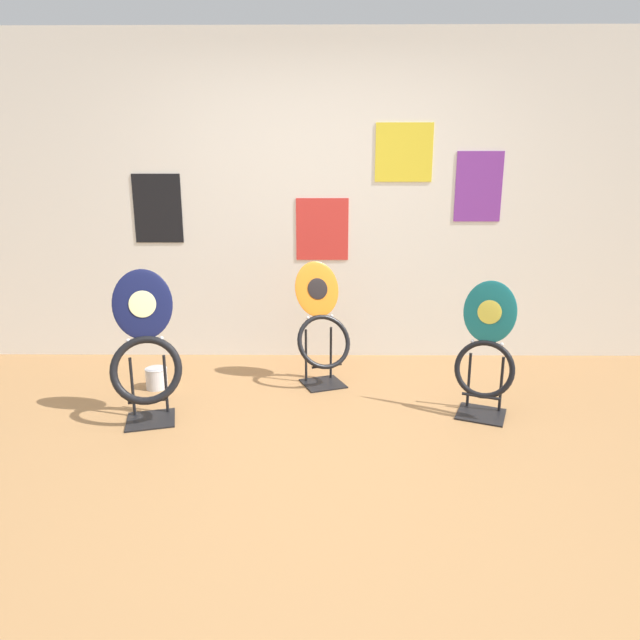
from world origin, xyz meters
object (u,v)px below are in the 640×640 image
toilet_seat_display_teal_sax (486,355)px  toilet_seat_display_navy_moon (146,352)px  paint_can (156,377)px  toilet_seat_display_orange_sun (322,329)px

toilet_seat_display_teal_sax → toilet_seat_display_navy_moon: (-2.04, -0.09, 0.04)m
toilet_seat_display_navy_moon → paint_can: 0.64m
toilet_seat_display_orange_sun → toilet_seat_display_navy_moon: toilet_seat_display_navy_moon is taller
toilet_seat_display_orange_sun → paint_can: 1.22m
toilet_seat_display_navy_moon → paint_can: (-0.13, 0.53, -0.35)m
toilet_seat_display_orange_sun → paint_can: toilet_seat_display_orange_sun is taller
toilet_seat_display_navy_moon → toilet_seat_display_orange_sun: bearing=31.5°
toilet_seat_display_teal_sax → toilet_seat_display_navy_moon: toilet_seat_display_navy_moon is taller
toilet_seat_display_orange_sun → toilet_seat_display_navy_moon: (-1.04, -0.64, 0.02)m
toilet_seat_display_teal_sax → paint_can: (-2.18, 0.44, -0.31)m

